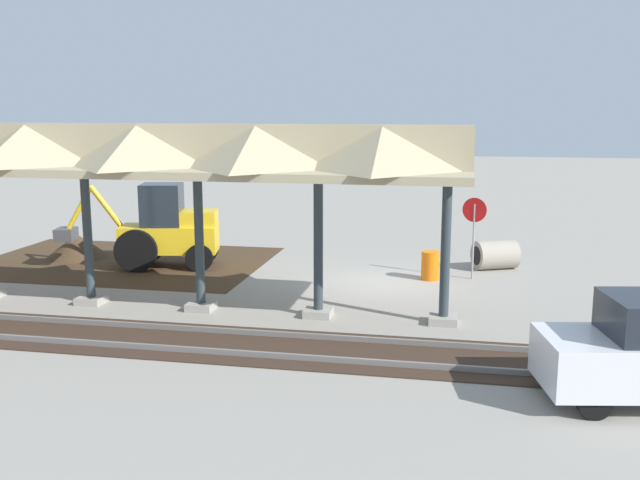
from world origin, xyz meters
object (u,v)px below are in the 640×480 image
Objects in this scene: concrete_pipe at (495,255)px; traffic_barrel at (430,266)px; backhoe at (164,230)px; stop_sign at (474,220)px.

concrete_pipe reaches higher than traffic_barrel.
backhoe is 8.89m from traffic_barrel.
backhoe is at bearing 9.61° from concrete_pipe.
stop_sign is 2.85× the size of traffic_barrel.
traffic_barrel is at bearing 179.37° from backhoe.
stop_sign is at bearing -178.56° from backhoe.
concrete_pipe is at bearing -115.67° from stop_sign.
backhoe is 11.09m from concrete_pipe.
backhoe is 6.04× the size of traffic_barrel.
backhoe reaches higher than concrete_pipe.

